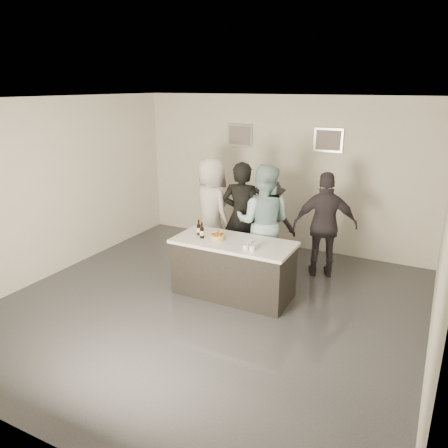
{
  "coord_description": "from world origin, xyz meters",
  "views": [
    {
      "loc": [
        2.88,
        -5.14,
        3.18
      ],
      "look_at": [
        0.0,
        0.5,
        1.15
      ],
      "focal_mm": 35.0,
      "sensor_mm": 36.0,
      "label": 1
    }
  ],
  "objects_px": {
    "bar_counter": "(233,268)",
    "person_main_blue": "(263,222)",
    "cake": "(218,237)",
    "person_guest_right": "(325,225)",
    "beer_bottle_a": "(199,227)",
    "person_guest_back": "(268,222)",
    "person_main_black": "(241,217)",
    "beer_bottle_b": "(202,230)",
    "person_guest_left": "(212,209)"
  },
  "relations": [
    {
      "from": "cake",
      "to": "beer_bottle_a",
      "type": "relative_size",
      "value": 0.86
    },
    {
      "from": "person_main_blue",
      "to": "person_guest_back",
      "type": "distance_m",
      "value": 0.67
    },
    {
      "from": "beer_bottle_a",
      "to": "person_guest_left",
      "type": "xyz_separation_m",
      "value": [
        -0.43,
        1.2,
        -0.06
      ]
    },
    {
      "from": "bar_counter",
      "to": "person_main_blue",
      "type": "distance_m",
      "value": 1.01
    },
    {
      "from": "bar_counter",
      "to": "person_guest_back",
      "type": "relative_size",
      "value": 1.17
    },
    {
      "from": "cake",
      "to": "person_guest_left",
      "type": "relative_size",
      "value": 0.12
    },
    {
      "from": "bar_counter",
      "to": "person_guest_back",
      "type": "distance_m",
      "value": 1.52
    },
    {
      "from": "bar_counter",
      "to": "cake",
      "type": "relative_size",
      "value": 8.35
    },
    {
      "from": "beer_bottle_a",
      "to": "person_guest_right",
      "type": "xyz_separation_m",
      "value": [
        1.67,
        1.38,
        -0.12
      ]
    },
    {
      "from": "person_guest_right",
      "to": "person_guest_back",
      "type": "distance_m",
      "value": 1.08
    },
    {
      "from": "person_guest_back",
      "to": "cake",
      "type": "bearing_deg",
      "value": 57.11
    },
    {
      "from": "person_guest_left",
      "to": "bar_counter",
      "type": "bearing_deg",
      "value": 161.47
    },
    {
      "from": "person_guest_left",
      "to": "person_guest_back",
      "type": "height_order",
      "value": "person_guest_left"
    },
    {
      "from": "person_main_black",
      "to": "person_main_blue",
      "type": "height_order",
      "value": "person_main_blue"
    },
    {
      "from": "beer_bottle_b",
      "to": "person_guest_left",
      "type": "distance_m",
      "value": 1.42
    },
    {
      "from": "bar_counter",
      "to": "beer_bottle_b",
      "type": "height_order",
      "value": "beer_bottle_b"
    },
    {
      "from": "bar_counter",
      "to": "beer_bottle_b",
      "type": "bearing_deg",
      "value": -168.48
    },
    {
      "from": "person_main_blue",
      "to": "beer_bottle_a",
      "type": "bearing_deg",
      "value": 38.42
    },
    {
      "from": "beer_bottle_b",
      "to": "person_main_blue",
      "type": "distance_m",
      "value": 1.15
    },
    {
      "from": "beer_bottle_b",
      "to": "person_main_black",
      "type": "xyz_separation_m",
      "value": [
        0.17,
        1.1,
        -0.06
      ]
    },
    {
      "from": "bar_counter",
      "to": "person_main_blue",
      "type": "relative_size",
      "value": 0.95
    },
    {
      "from": "person_main_black",
      "to": "person_guest_right",
      "type": "distance_m",
      "value": 1.43
    },
    {
      "from": "cake",
      "to": "person_main_blue",
      "type": "xyz_separation_m",
      "value": [
        0.38,
        0.91,
        0.04
      ]
    },
    {
      "from": "beer_bottle_a",
      "to": "person_guest_left",
      "type": "relative_size",
      "value": 0.13
    },
    {
      "from": "beer_bottle_b",
      "to": "cake",
      "type": "bearing_deg",
      "value": 9.64
    },
    {
      "from": "person_guest_right",
      "to": "person_guest_left",
      "type": "bearing_deg",
      "value": -15.02
    },
    {
      "from": "beer_bottle_b",
      "to": "person_main_blue",
      "type": "bearing_deg",
      "value": 56.34
    },
    {
      "from": "beer_bottle_a",
      "to": "cake",
      "type": "bearing_deg",
      "value": -9.65
    },
    {
      "from": "beer_bottle_b",
      "to": "person_guest_left",
      "type": "bearing_deg",
      "value": 112.65
    },
    {
      "from": "bar_counter",
      "to": "person_guest_left",
      "type": "relative_size",
      "value": 0.96
    },
    {
      "from": "beer_bottle_a",
      "to": "person_main_black",
      "type": "height_order",
      "value": "person_main_black"
    },
    {
      "from": "beer_bottle_a",
      "to": "beer_bottle_b",
      "type": "relative_size",
      "value": 1.0
    },
    {
      "from": "bar_counter",
      "to": "beer_bottle_b",
      "type": "distance_m",
      "value": 0.77
    },
    {
      "from": "beer_bottle_b",
      "to": "person_guest_back",
      "type": "relative_size",
      "value": 0.16
    },
    {
      "from": "cake",
      "to": "beer_bottle_a",
      "type": "bearing_deg",
      "value": 170.35
    },
    {
      "from": "beer_bottle_a",
      "to": "person_guest_right",
      "type": "bearing_deg",
      "value": 39.56
    },
    {
      "from": "beer_bottle_a",
      "to": "person_guest_back",
      "type": "relative_size",
      "value": 0.16
    },
    {
      "from": "person_main_black",
      "to": "person_guest_right",
      "type": "bearing_deg",
      "value": -172.91
    },
    {
      "from": "beer_bottle_b",
      "to": "person_main_blue",
      "type": "xyz_separation_m",
      "value": [
        0.63,
        0.95,
        -0.05
      ]
    },
    {
      "from": "beer_bottle_b",
      "to": "person_guest_right",
      "type": "xyz_separation_m",
      "value": [
        1.55,
        1.48,
        -0.12
      ]
    },
    {
      "from": "person_main_blue",
      "to": "person_guest_left",
      "type": "relative_size",
      "value": 1.01
    },
    {
      "from": "cake",
      "to": "person_guest_right",
      "type": "height_order",
      "value": "person_guest_right"
    },
    {
      "from": "cake",
      "to": "person_guest_left",
      "type": "distance_m",
      "value": 1.5
    },
    {
      "from": "cake",
      "to": "person_guest_back",
      "type": "distance_m",
      "value": 1.56
    },
    {
      "from": "person_main_black",
      "to": "cake",
      "type": "bearing_deg",
      "value": 86.34
    },
    {
      "from": "person_main_black",
      "to": "person_guest_left",
      "type": "distance_m",
      "value": 0.74
    },
    {
      "from": "beer_bottle_a",
      "to": "person_main_blue",
      "type": "bearing_deg",
      "value": 48.31
    },
    {
      "from": "beer_bottle_b",
      "to": "person_guest_back",
      "type": "distance_m",
      "value": 1.67
    },
    {
      "from": "person_main_black",
      "to": "person_guest_left",
      "type": "xyz_separation_m",
      "value": [
        -0.71,
        0.21,
        -0.0
      ]
    },
    {
      "from": "person_main_blue",
      "to": "person_guest_right",
      "type": "bearing_deg",
      "value": -159.72
    }
  ]
}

